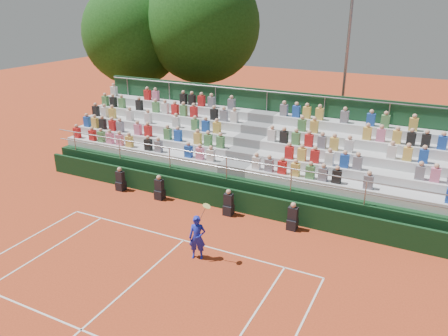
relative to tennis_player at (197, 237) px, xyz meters
The scene contains 8 objects.
ground 1.59m from the tennis_player, 144.03° to the left, with size 90.00×90.00×0.00m, color #B7401E.
courtside_wall 4.16m from the tennis_player, 105.33° to the left, with size 20.00×0.15×1.00m, color black.
line_officials 4.16m from the tennis_player, 121.10° to the left, with size 9.12×0.40×1.19m.
grandstand 7.32m from the tennis_player, 98.62° to the left, with size 20.00×5.20×4.40m.
tennis_player is the anchor object (origin of this frame).
tree_west 19.01m from the tennis_player, 133.16° to the left, with size 6.91×6.91×9.99m.
tree_east 17.49m from the tennis_player, 118.19° to the left, with size 7.49×7.49×10.91m.
floodlight_mast 13.78m from the tennis_player, 81.08° to the left, with size 0.60×0.25×9.20m.
Camera 1 is at (8.01, -12.46, 8.69)m, focal length 35.00 mm.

